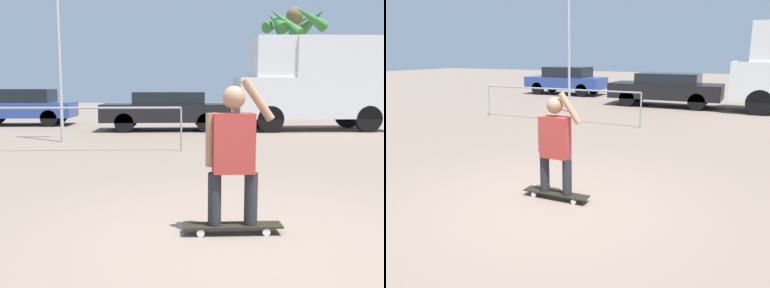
% 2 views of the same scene
% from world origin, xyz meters
% --- Properties ---
extents(ground_plane, '(80.00, 80.00, 0.00)m').
position_xyz_m(ground_plane, '(0.00, 0.00, 0.00)').
color(ground_plane, gray).
extents(skateboard, '(1.04, 0.22, 0.10)m').
position_xyz_m(skateboard, '(-0.06, 0.23, 0.08)').
color(skateboard, black).
rests_on(skateboard, ground_plane).
extents(person_skateboarder, '(0.71, 0.24, 1.54)m').
position_xyz_m(person_skateboarder, '(-0.06, 0.23, 0.91)').
color(person_skateboarder, '#28282D').
rests_on(person_skateboarder, skateboard).
extents(parked_car_black, '(4.53, 1.76, 1.37)m').
position_xyz_m(parked_car_black, '(-0.89, 11.33, 0.75)').
color(parked_car_black, black).
rests_on(parked_car_black, ground_plane).
extents(parked_car_blue, '(4.21, 1.79, 1.47)m').
position_xyz_m(parked_car_blue, '(-6.80, 13.74, 0.78)').
color(parked_car_blue, black).
rests_on(parked_car_blue, ground_plane).
extents(flagpole, '(1.00, 0.12, 6.09)m').
position_xyz_m(flagpole, '(-3.72, 8.09, 3.47)').
color(flagpole, '#B7B7BC').
rests_on(flagpole, ground_plane).
extents(plaza_railing_segment, '(5.58, 0.05, 1.08)m').
position_xyz_m(plaza_railing_segment, '(-3.24, 6.15, 0.93)').
color(plaza_railing_segment, '#99999E').
rests_on(plaza_railing_segment, ground_plane).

